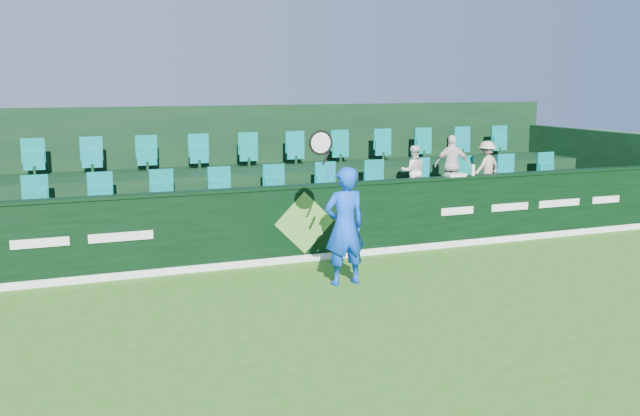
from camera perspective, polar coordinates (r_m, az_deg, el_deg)
name	(u,v)px	position (r m, az deg, el deg)	size (l,w,h in m)	color
ground	(412,333)	(9.18, 7.34, -9.92)	(60.00, 60.00, 0.00)	#346919
sponsor_hoarding	(302,223)	(12.52, -1.42, -1.21)	(16.00, 0.25, 1.35)	black
stand_tier_front	(282,227)	(13.59, -3.03, -1.49)	(16.00, 2.00, 0.80)	black
stand_tier_back	(254,199)	(15.33, -5.30, 0.76)	(16.00, 1.80, 1.30)	black
stand_rear	(248,170)	(15.67, -5.79, 3.05)	(16.00, 4.10, 2.60)	black
seat_row_front	(276,187)	(13.84, -3.58, 1.66)	(13.50, 0.50, 0.60)	#05746F
seat_row_back	(249,153)	(15.49, -5.67, 4.39)	(13.50, 0.50, 0.60)	#05746F
tennis_player	(344,225)	(11.00, 1.97, -1.40)	(1.04, 0.47, 2.49)	blue
spectator_left	(413,171)	(14.58, 7.46, 2.92)	(0.51, 0.40, 1.05)	white
spectator_middle	(452,165)	(15.03, 10.53, 3.40)	(0.73, 0.30, 1.24)	white
spectator_right	(486,167)	(15.50, 13.17, 3.24)	(0.71, 0.41, 1.09)	tan
towel	(455,175)	(13.77, 10.79, 2.62)	(0.36, 0.23, 0.05)	silver
drinks_bottle	(473,170)	(13.97, 12.15, 2.99)	(0.07, 0.07, 0.21)	white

